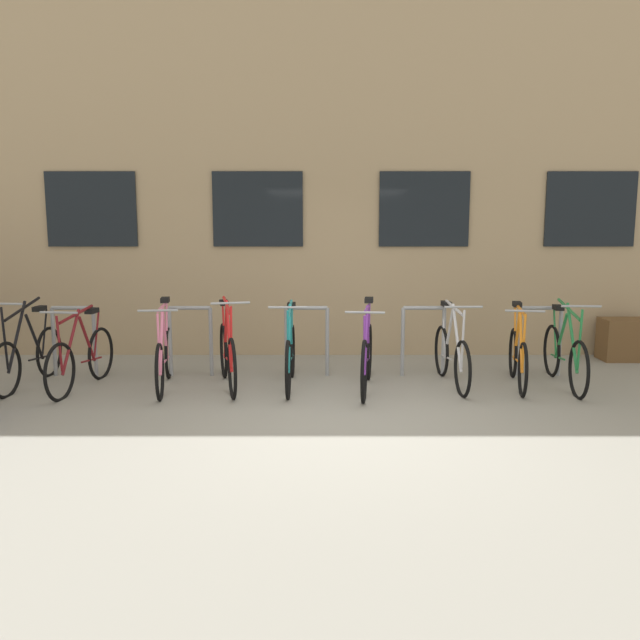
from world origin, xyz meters
TOP-DOWN VIEW (x-y plane):
  - ground_plane at (0.00, 0.00)m, footprint 42.00×42.00m
  - storefront_building at (0.00, 6.06)m, footprint 28.00×5.76m
  - bike_rack at (-0.47, 1.90)m, footprint 6.58×0.05m
  - bicycle_maroon at (-3.16, 1.26)m, footprint 0.44×1.69m
  - bicycle_green at (2.67, 1.39)m, footprint 0.44×1.78m
  - bicycle_teal at (-0.66, 1.37)m, footprint 0.44×1.74m
  - bicycle_black at (-3.85, 1.40)m, footprint 0.44×1.69m
  - bicycle_purple at (0.25, 1.23)m, footprint 0.44×1.79m
  - bicycle_red at (-1.42, 1.35)m, footprint 0.55×1.71m
  - bicycle_pink at (-2.18, 1.30)m, footprint 0.44×1.70m
  - bicycle_orange at (2.11, 1.40)m, footprint 0.45×1.60m
  - bicycle_silver at (1.30, 1.43)m, footprint 0.44×1.70m
  - planter_box at (4.09, 2.85)m, footprint 0.70×0.44m

SIDE VIEW (x-z plane):
  - ground_plane at x=0.00m, z-range 0.00..0.00m
  - planter_box at x=4.09m, z-range 0.00..0.60m
  - bicycle_orange at x=2.11m, z-range -0.14..0.87m
  - bicycle_maroon at x=-3.16m, z-range -0.14..0.88m
  - bicycle_black at x=-3.85m, z-range -0.18..0.92m
  - bicycle_silver at x=1.30m, z-range -0.15..0.91m
  - bicycle_pink at x=-2.18m, z-range -0.16..0.92m
  - bicycle_green at x=2.67m, z-range -0.16..0.92m
  - bicycle_teal at x=-0.66m, z-range -0.15..0.91m
  - bicycle_red at x=-1.42m, z-range -0.16..0.95m
  - bicycle_purple at x=0.25m, z-range -0.14..0.93m
  - bike_rack at x=-0.47m, z-range 0.09..1.00m
  - storefront_building at x=0.00m, z-range 0.00..6.00m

